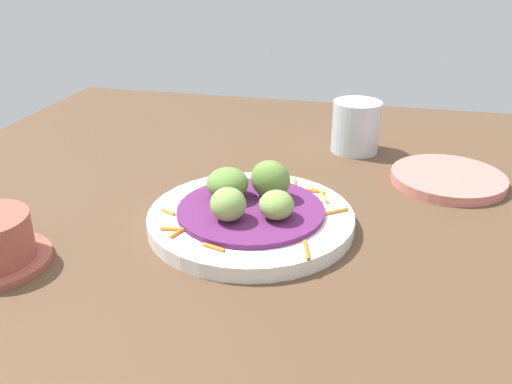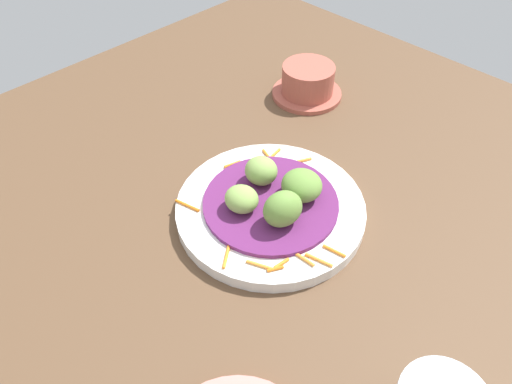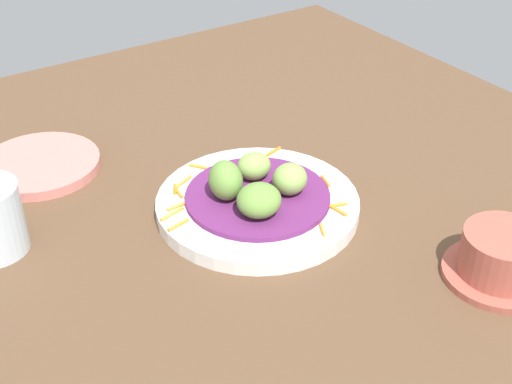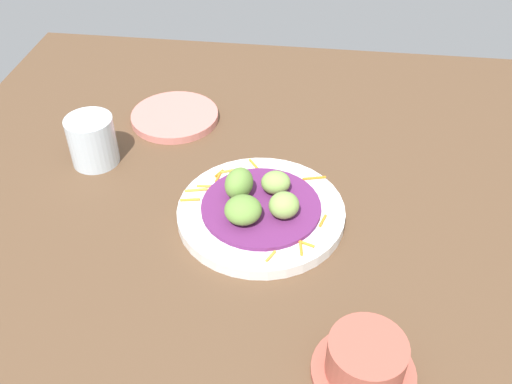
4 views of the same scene
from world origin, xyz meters
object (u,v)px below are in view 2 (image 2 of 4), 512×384
guac_scoop_center (282,210)px  guac_scoop_right (300,184)px  main_plate (270,209)px  terracotta_bowl (308,83)px  guac_scoop_left (242,199)px  guac_scoop_back (261,171)px

guac_scoop_center → guac_scoop_right: bearing=-162.0°
guac_scoop_right → main_plate: bearing=-27.0°
guac_scoop_right → terracotta_bowl: 26.84cm
main_plate → guac_scoop_right: guac_scoop_right is taller
main_plate → guac_scoop_left: size_ratio=5.65×
guac_scoop_right → guac_scoop_back: size_ratio=1.21×
main_plate → guac_scoop_center: guac_scoop_center is taller
guac_scoop_left → guac_scoop_right: guac_scoop_right is taller
guac_scoop_center → guac_scoop_back: guac_scoop_center is taller
guac_scoop_left → main_plate: bearing=153.0°
guac_scoop_left → guac_scoop_center: 5.55cm
guac_scoop_center → terracotta_bowl: bearing=-145.4°
main_plate → terracotta_bowl: size_ratio=2.07×
guac_scoop_left → guac_scoop_back: 5.51cm
guac_scoop_left → terracotta_bowl: (-28.06, -12.95, -1.51)cm
guac_scoop_back → terracotta_bowl: size_ratio=0.37×
guac_scoop_left → guac_scoop_right: size_ratio=0.83×
guac_scoop_back → guac_scoop_center: bearing=63.0°
guac_scoop_center → terracotta_bowl: 32.09cm
guac_scoop_center → guac_scoop_left: bearing=-72.0°
guac_scoop_center → terracotta_bowl: (-26.35, -18.18, -2.25)cm
guac_scoop_left → terracotta_bowl: same height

